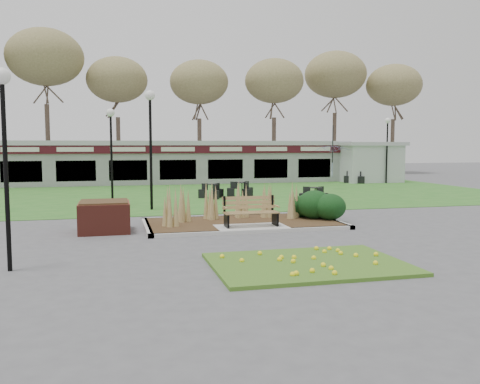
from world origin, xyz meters
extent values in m
plane|color=#515154|center=(0.00, 0.00, 0.00)|extent=(100.00, 100.00, 0.00)
cube|color=#286821|center=(0.00, 12.00, 0.01)|extent=(34.00, 16.00, 0.02)
cube|color=#32671D|center=(0.00, -4.60, 0.04)|extent=(4.20, 3.00, 0.08)
cube|color=#352415|center=(0.00, 1.20, 0.06)|extent=(6.22, 3.22, 0.12)
cube|color=#B7B7B2|center=(0.00, -0.41, 0.06)|extent=(6.40, 0.18, 0.12)
cube|color=#B7B7B2|center=(0.00, 2.81, 0.06)|extent=(6.40, 0.18, 0.12)
cube|color=#B7B7B2|center=(-3.11, 1.20, 0.06)|extent=(0.18, 3.40, 0.12)
cube|color=#B7B7B2|center=(3.11, 1.20, 0.06)|extent=(0.18, 3.40, 0.12)
cube|color=#B7B7B2|center=(0.00, 0.15, 0.07)|extent=(2.20, 1.20, 0.13)
cone|color=tan|center=(-1.90, 1.60, 0.70)|extent=(0.36, 0.36, 1.15)
cone|color=tan|center=(-0.90, 2.00, 0.70)|extent=(0.36, 0.36, 1.15)
cone|color=tan|center=(0.20, 2.20, 0.70)|extent=(0.36, 0.36, 1.15)
cone|color=tan|center=(1.10, 2.00, 0.70)|extent=(0.36, 0.36, 1.15)
cone|color=tan|center=(1.90, 1.60, 0.70)|extent=(0.36, 0.36, 1.15)
cone|color=tan|center=(-2.40, 0.80, 0.70)|extent=(0.36, 0.36, 1.15)
ellipsoid|color=black|center=(2.60, 1.40, 0.59)|extent=(1.21, 1.10, 0.99)
ellipsoid|color=black|center=(3.00, 1.00, 0.54)|extent=(1.10, 1.00, 0.90)
ellipsoid|color=black|center=(2.90, 1.90, 0.53)|extent=(1.06, 0.96, 0.86)
ellipsoid|color=black|center=(2.30, 1.90, 0.48)|extent=(0.92, 0.84, 0.76)
cube|color=olive|center=(0.00, 0.15, 0.56)|extent=(1.70, 0.57, 0.04)
cube|color=olive|center=(0.00, 0.46, 0.84)|extent=(1.70, 0.13, 0.44)
cube|color=black|center=(-0.78, 0.15, 0.34)|extent=(0.06, 0.55, 0.42)
cube|color=black|center=(0.78, 0.15, 0.34)|extent=(0.06, 0.55, 0.42)
cube|color=black|center=(-0.78, 0.45, 0.81)|extent=(0.06, 0.06, 0.50)
cube|color=black|center=(0.78, 0.45, 0.81)|extent=(0.06, 0.06, 0.50)
cube|color=olive|center=(-0.82, 0.13, 0.74)|extent=(0.05, 0.50, 0.04)
cube|color=olive|center=(0.82, 0.13, 0.74)|extent=(0.05, 0.50, 0.04)
cube|color=maroon|center=(-4.40, 1.00, 0.45)|extent=(1.50, 1.50, 0.90)
cube|color=#352415|center=(-4.40, 1.00, 0.92)|extent=(1.40, 1.40, 0.06)
cube|color=gray|center=(0.00, 20.00, 1.30)|extent=(24.00, 3.00, 2.60)
cube|color=#440E17|center=(0.00, 18.45, 2.35)|extent=(24.00, 0.18, 0.55)
cube|color=#B8B8BD|center=(0.00, 20.00, 2.75)|extent=(24.60, 3.40, 0.30)
cube|color=silver|center=(0.00, 18.34, 2.35)|extent=(22.00, 0.02, 0.28)
cube|color=black|center=(0.00, 18.55, 1.00)|extent=(22.00, 0.10, 1.30)
cube|color=silver|center=(13.50, 18.00, 1.30)|extent=(4.00, 3.00, 2.60)
cube|color=#B8B8BD|center=(13.50, 18.00, 2.70)|extent=(4.40, 3.40, 0.25)
cylinder|color=#47382B|center=(-9.00, 28.00, 2.59)|extent=(0.36, 0.36, 5.17)
ellipsoid|color=olive|center=(-9.00, 28.00, 8.39)|extent=(5.24, 5.24, 3.93)
cylinder|color=#47382B|center=(-3.00, 28.00, 2.59)|extent=(0.36, 0.36, 5.17)
ellipsoid|color=olive|center=(-3.00, 28.00, 8.39)|extent=(5.24, 5.24, 3.93)
cylinder|color=#47382B|center=(3.00, 28.00, 2.59)|extent=(0.36, 0.36, 5.17)
ellipsoid|color=olive|center=(3.00, 28.00, 8.39)|extent=(5.24, 5.24, 3.93)
cylinder|color=#47382B|center=(9.00, 28.00, 2.59)|extent=(0.36, 0.36, 5.17)
ellipsoid|color=olive|center=(9.00, 28.00, 8.39)|extent=(5.24, 5.24, 3.93)
cylinder|color=#47382B|center=(15.00, 28.00, 2.59)|extent=(0.36, 0.36, 5.17)
ellipsoid|color=olive|center=(15.00, 28.00, 8.39)|extent=(5.24, 5.24, 3.93)
cylinder|color=#47382B|center=(21.00, 28.00, 2.59)|extent=(0.36, 0.36, 5.17)
ellipsoid|color=olive|center=(21.00, 28.00, 8.39)|extent=(5.24, 5.24, 3.93)
cylinder|color=black|center=(-6.26, -3.50, 1.94)|extent=(0.10, 0.10, 3.88)
sphere|color=white|center=(-6.26, -3.50, 4.04)|extent=(0.35, 0.35, 0.35)
cylinder|color=black|center=(-2.63, 5.90, 2.21)|extent=(0.11, 0.11, 4.43)
sphere|color=white|center=(-2.63, 5.90, 4.60)|extent=(0.40, 0.40, 0.40)
cylinder|color=black|center=(-4.18, 7.66, 1.93)|extent=(0.10, 0.10, 3.85)
sphere|color=white|center=(-4.18, 7.66, 4.01)|extent=(0.35, 0.35, 0.35)
cylinder|color=black|center=(14.00, 16.39, 2.05)|extent=(0.10, 0.10, 4.10)
sphere|color=white|center=(14.00, 16.39, 4.27)|extent=(0.37, 0.37, 0.37)
cylinder|color=black|center=(0.58, 9.62, 0.03)|extent=(0.41, 0.41, 0.03)
cylinder|color=black|center=(0.58, 9.62, 0.36)|extent=(0.05, 0.05, 0.67)
cylinder|color=black|center=(0.58, 9.62, 0.71)|extent=(0.56, 0.56, 0.02)
cube|color=black|center=(1.00, 9.91, 0.23)|extent=(0.44, 0.44, 0.43)
cube|color=black|center=(0.12, 9.83, 0.23)|extent=(0.42, 0.42, 0.43)
cube|color=black|center=(0.62, 9.11, 0.23)|extent=(0.34, 0.34, 0.43)
cylinder|color=black|center=(2.09, 9.57, 0.04)|extent=(0.45, 0.45, 0.03)
cylinder|color=black|center=(2.09, 9.57, 0.40)|extent=(0.05, 0.05, 0.73)
cylinder|color=black|center=(2.09, 9.57, 0.77)|extent=(0.61, 0.61, 0.03)
cube|color=black|center=(2.51, 9.93, 0.25)|extent=(0.49, 0.49, 0.47)
cube|color=black|center=(1.56, 9.76, 0.25)|extent=(0.44, 0.44, 0.47)
cube|color=black|center=(2.19, 9.02, 0.25)|extent=(0.40, 0.40, 0.47)
cylinder|color=black|center=(4.61, 6.21, 0.03)|extent=(0.43, 0.43, 0.03)
cylinder|color=black|center=(4.61, 6.21, 0.38)|extent=(0.05, 0.05, 0.70)
cylinder|color=black|center=(4.61, 6.21, 0.74)|extent=(0.58, 0.58, 0.02)
cube|color=black|center=(5.09, 6.44, 0.24)|extent=(0.44, 0.44, 0.45)
cube|color=black|center=(4.17, 6.52, 0.24)|extent=(0.46, 0.46, 0.45)
cube|color=black|center=(4.56, 5.68, 0.24)|extent=(0.36, 0.36, 0.45)
cylinder|color=black|center=(12.00, 17.00, 0.04)|extent=(0.47, 0.47, 0.03)
cylinder|color=black|center=(12.00, 17.00, 0.41)|extent=(0.05, 0.05, 0.77)
cylinder|color=black|center=(12.00, 17.00, 0.81)|extent=(0.64, 0.64, 0.03)
cube|color=black|center=(12.44, 17.39, 0.26)|extent=(0.51, 0.51, 0.49)
cube|color=black|center=(11.44, 17.18, 0.26)|extent=(0.46, 0.46, 0.49)
cube|color=black|center=(12.12, 16.43, 0.26)|extent=(0.43, 0.43, 0.49)
cylinder|color=black|center=(8.47, 13.00, 1.10)|extent=(0.06, 0.06, 2.20)
imported|color=#314DAD|center=(8.47, 13.00, 1.70)|extent=(2.49, 2.52, 1.95)
imported|color=black|center=(-8.47, 21.00, 0.68)|extent=(4.35, 3.02, 1.36)
camera|label=1|loc=(-4.08, -14.84, 2.65)|focal=38.00mm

